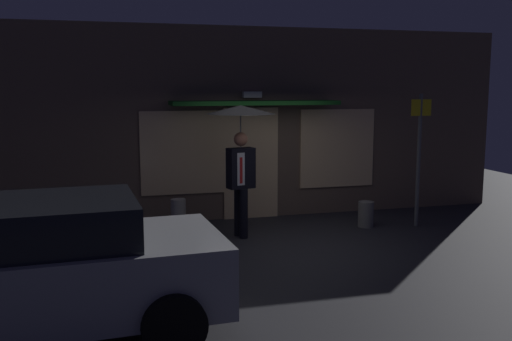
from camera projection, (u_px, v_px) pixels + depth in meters
ground_plane at (285, 247)px, 9.32m from camera, size 18.00×18.00×0.00m
building_facade at (249, 124)px, 11.29m from camera, size 10.81×1.00×3.76m
person_with_umbrella at (241, 137)px, 9.69m from camera, size 1.18×1.18×2.29m
parked_car at (21, 270)px, 5.77m from camera, size 4.20×2.11×1.46m
street_sign_post at (419, 152)px, 10.52m from camera, size 0.40×0.07×2.47m
sidewalk_bollard at (178, 216)px, 10.17m from camera, size 0.27×0.27×0.61m
sidewalk_bollard_2 at (366, 214)px, 10.63m from camera, size 0.29×0.29×0.48m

